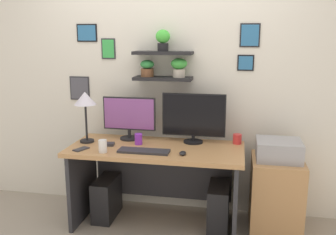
# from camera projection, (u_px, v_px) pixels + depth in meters

# --- Properties ---
(ground_plane) EXTENTS (8.00, 8.00, 0.00)m
(ground_plane) POSITION_uv_depth(u_px,v_px,m) (157.00, 224.00, 3.49)
(ground_plane) COLOR gray
(back_wall_assembly) EXTENTS (4.40, 0.24, 2.70)m
(back_wall_assembly) POSITION_uv_depth(u_px,v_px,m) (165.00, 74.00, 3.61)
(back_wall_assembly) COLOR silver
(back_wall_assembly) RESTS_ON ground
(desk) EXTENTS (1.55, 0.68, 0.75)m
(desk) POSITION_uv_depth(u_px,v_px,m) (157.00, 168.00, 3.42)
(desk) COLOR tan
(desk) RESTS_ON ground
(monitor_left) EXTENTS (0.51, 0.18, 0.41)m
(monitor_left) POSITION_uv_depth(u_px,v_px,m) (129.00, 116.00, 3.54)
(monitor_left) COLOR black
(monitor_left) RESTS_ON desk
(monitor_right) EXTENTS (0.58, 0.18, 0.46)m
(monitor_right) POSITION_uv_depth(u_px,v_px,m) (194.00, 117.00, 3.43)
(monitor_right) COLOR black
(monitor_right) RESTS_ON desk
(keyboard) EXTENTS (0.44, 0.14, 0.02)m
(keyboard) POSITION_uv_depth(u_px,v_px,m) (144.00, 151.00, 3.18)
(keyboard) COLOR #2D2D33
(keyboard) RESTS_ON desk
(computer_mouse) EXTENTS (0.06, 0.09, 0.03)m
(computer_mouse) POSITION_uv_depth(u_px,v_px,m) (183.00, 153.00, 3.11)
(computer_mouse) COLOR black
(computer_mouse) RESTS_ON desk
(desk_lamp) EXTENTS (0.20, 0.20, 0.48)m
(desk_lamp) POSITION_uv_depth(u_px,v_px,m) (85.00, 102.00, 3.40)
(desk_lamp) COLOR black
(desk_lamp) RESTS_ON desk
(cell_phone) EXTENTS (0.12, 0.16, 0.01)m
(cell_phone) POSITION_uv_depth(u_px,v_px,m) (81.00, 149.00, 3.25)
(cell_phone) COLOR #2D2D33
(cell_phone) RESTS_ON desk
(coffee_mug) EXTENTS (0.08, 0.08, 0.09)m
(coffee_mug) POSITION_uv_depth(u_px,v_px,m) (237.00, 139.00, 3.42)
(coffee_mug) COLOR red
(coffee_mug) RESTS_ON desk
(pen_cup) EXTENTS (0.07, 0.07, 0.10)m
(pen_cup) POSITION_uv_depth(u_px,v_px,m) (139.00, 139.00, 3.40)
(pen_cup) COLOR purple
(pen_cup) RESTS_ON desk
(scissors_tray) EXTENTS (0.13, 0.09, 0.02)m
(scissors_tray) POSITION_uv_depth(u_px,v_px,m) (107.00, 144.00, 3.38)
(scissors_tray) COLOR #2D2D33
(scissors_tray) RESTS_ON desk
(water_cup) EXTENTS (0.07, 0.07, 0.11)m
(water_cup) POSITION_uv_depth(u_px,v_px,m) (103.00, 146.00, 3.17)
(water_cup) COLOR white
(water_cup) RESTS_ON desk
(drawer_cabinet) EXTENTS (0.44, 0.50, 0.67)m
(drawer_cabinet) POSITION_uv_depth(u_px,v_px,m) (276.00, 195.00, 3.31)
(drawer_cabinet) COLOR tan
(drawer_cabinet) RESTS_ON ground
(printer) EXTENTS (0.38, 0.34, 0.17)m
(printer) POSITION_uv_depth(u_px,v_px,m) (279.00, 150.00, 3.22)
(printer) COLOR #9E9EA3
(printer) RESTS_ON drawer_cabinet
(computer_tower_left) EXTENTS (0.18, 0.40, 0.39)m
(computer_tower_left) POSITION_uv_depth(u_px,v_px,m) (107.00, 198.00, 3.59)
(computer_tower_left) COLOR black
(computer_tower_left) RESTS_ON ground
(computer_tower_right) EXTENTS (0.18, 0.40, 0.43)m
(computer_tower_right) POSITION_uv_depth(u_px,v_px,m) (218.00, 208.00, 3.33)
(computer_tower_right) COLOR black
(computer_tower_right) RESTS_ON ground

